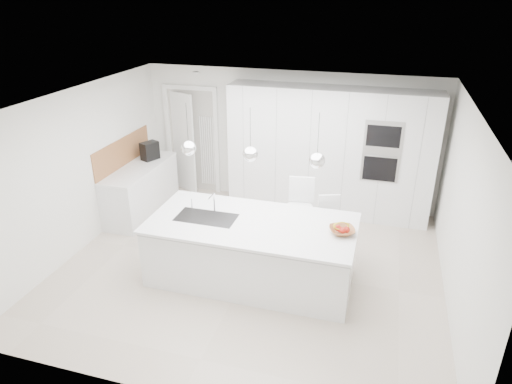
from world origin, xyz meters
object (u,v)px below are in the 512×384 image
(espresso_machine, at_px, (150,151))
(bar_stool_right, at_px, (326,230))
(fruit_bowl, at_px, (342,231))
(bar_stool_left, at_px, (299,218))
(island_base, at_px, (251,253))

(espresso_machine, height_order, bar_stool_right, espresso_machine)
(fruit_bowl, relative_size, espresso_machine, 0.99)
(fruit_bowl, distance_m, bar_stool_left, 1.14)
(island_base, height_order, espresso_machine, espresso_machine)
(fruit_bowl, distance_m, espresso_machine, 4.18)
(island_base, height_order, fruit_bowl, fruit_bowl)
(bar_stool_right, bearing_deg, bar_stool_left, 150.77)
(island_base, distance_m, espresso_machine, 3.23)
(espresso_machine, relative_size, bar_stool_right, 0.32)
(island_base, relative_size, bar_stool_left, 2.30)
(fruit_bowl, xyz_separation_m, bar_stool_right, (-0.29, 0.74, -0.43))
(bar_stool_left, xyz_separation_m, bar_stool_right, (0.44, -0.07, -0.10))
(fruit_bowl, bearing_deg, espresso_machine, 153.94)
(espresso_machine, xyz_separation_m, bar_stool_right, (3.46, -1.09, -0.55))
(island_base, bearing_deg, bar_stool_left, 60.82)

